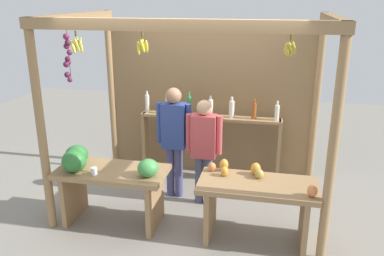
# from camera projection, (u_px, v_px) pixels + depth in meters

# --- Properties ---
(ground_plane) EXTENTS (12.00, 12.00, 0.00)m
(ground_plane) POSITION_uv_depth(u_px,v_px,m) (195.00, 200.00, 5.56)
(ground_plane) COLOR gray
(ground_plane) RESTS_ON ground
(market_stall) EXTENTS (3.29, 2.13, 2.49)m
(market_stall) POSITION_uv_depth(u_px,v_px,m) (202.00, 91.00, 5.55)
(market_stall) COLOR #99754C
(market_stall) RESTS_ON ground
(fruit_counter_left) EXTENTS (1.33, 0.64, 0.98)m
(fruit_counter_left) POSITION_uv_depth(u_px,v_px,m) (105.00, 176.00, 4.82)
(fruit_counter_left) COLOR #99754C
(fruit_counter_left) RESTS_ON ground
(fruit_counter_right) EXTENTS (1.33, 0.65, 0.86)m
(fruit_counter_right) POSITION_uv_depth(u_px,v_px,m) (256.00, 197.00, 4.52)
(fruit_counter_right) COLOR #99754C
(fruit_counter_right) RESTS_ON ground
(bottle_shelf_unit) EXTENTS (2.11, 0.22, 1.35)m
(bottle_shelf_unit) POSITION_uv_depth(u_px,v_px,m) (210.00, 128.00, 5.99)
(bottle_shelf_unit) COLOR #99754C
(bottle_shelf_unit) RESTS_ON ground
(vendor_man) EXTENTS (0.48, 0.21, 1.56)m
(vendor_man) POSITION_uv_depth(u_px,v_px,m) (174.00, 133.00, 5.40)
(vendor_man) COLOR #484779
(vendor_man) RESTS_ON ground
(vendor_woman) EXTENTS (0.48, 0.20, 1.45)m
(vendor_woman) POSITION_uv_depth(u_px,v_px,m) (204.00, 144.00, 5.22)
(vendor_woman) COLOR #494F70
(vendor_woman) RESTS_ON ground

